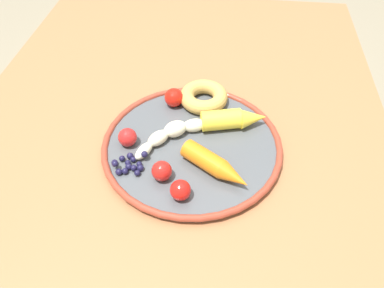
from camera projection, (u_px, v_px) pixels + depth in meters
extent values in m
plane|color=gray|center=(182.00, 285.00, 1.25)|extent=(6.00, 6.00, 0.00)
cube|color=#9D653E|center=(175.00, 133.00, 0.74)|extent=(1.14, 0.83, 0.03)
cube|color=#A0663D|center=(300.00, 114.00, 1.33)|extent=(0.05, 0.05, 0.70)
cube|color=#A0663D|center=(103.00, 99.00, 1.38)|extent=(0.05, 0.05, 0.70)
cylinder|color=#4B4F54|center=(192.00, 146.00, 0.69)|extent=(0.32, 0.32, 0.01)
torus|color=#953927|center=(192.00, 144.00, 0.68)|extent=(0.33, 0.33, 0.01)
ellipsoid|color=#EAE9C2|center=(214.00, 125.00, 0.70)|extent=(0.02, 0.05, 0.02)
ellipsoid|color=#EAE9C2|center=(194.00, 125.00, 0.70)|extent=(0.04, 0.05, 0.02)
ellipsoid|color=#EAE9C2|center=(175.00, 129.00, 0.69)|extent=(0.05, 0.05, 0.03)
ellipsoid|color=#EAE9C2|center=(158.00, 138.00, 0.68)|extent=(0.05, 0.05, 0.02)
ellipsoid|color=#EAE9C2|center=(144.00, 151.00, 0.66)|extent=(0.05, 0.04, 0.02)
cylinder|color=orange|center=(204.00, 158.00, 0.64)|extent=(0.07, 0.08, 0.03)
cone|color=orange|center=(235.00, 177.00, 0.61)|extent=(0.06, 0.06, 0.03)
cylinder|color=yellow|center=(221.00, 121.00, 0.70)|extent=(0.06, 0.08, 0.04)
cone|color=yellow|center=(253.00, 118.00, 0.70)|extent=(0.05, 0.06, 0.04)
torus|color=tan|center=(204.00, 97.00, 0.75)|extent=(0.11, 0.11, 0.03)
sphere|color=#191638|center=(129.00, 167.00, 0.64)|extent=(0.01, 0.01, 0.01)
sphere|color=#191638|center=(115.00, 163.00, 0.65)|extent=(0.01, 0.01, 0.01)
sphere|color=#191638|center=(128.00, 163.00, 0.65)|extent=(0.01, 0.01, 0.01)
sphere|color=#191638|center=(133.00, 159.00, 0.65)|extent=(0.01, 0.01, 0.01)
sphere|color=#191638|center=(134.00, 168.00, 0.64)|extent=(0.01, 0.01, 0.01)
sphere|color=#191638|center=(140.00, 168.00, 0.64)|extent=(0.01, 0.01, 0.01)
sphere|color=#191638|center=(130.00, 156.00, 0.66)|extent=(0.01, 0.01, 0.01)
sphere|color=#191638|center=(125.00, 171.00, 0.63)|extent=(0.01, 0.01, 0.01)
sphere|color=#191638|center=(139.00, 164.00, 0.64)|extent=(0.01, 0.01, 0.01)
sphere|color=#191638|center=(122.00, 159.00, 0.65)|extent=(0.01, 0.01, 0.01)
sphere|color=#191638|center=(137.00, 173.00, 0.63)|extent=(0.01, 0.01, 0.01)
sphere|color=#191638|center=(119.00, 172.00, 0.63)|extent=(0.01, 0.01, 0.01)
sphere|color=#191638|center=(115.00, 164.00, 0.63)|extent=(0.01, 0.01, 0.01)
sphere|color=#191638|center=(144.00, 154.00, 0.65)|extent=(0.01, 0.01, 0.01)
sphere|color=red|center=(174.00, 98.00, 0.75)|extent=(0.04, 0.04, 0.04)
sphere|color=red|center=(164.00, 171.00, 0.62)|extent=(0.03, 0.03, 0.03)
sphere|color=red|center=(128.00, 137.00, 0.67)|extent=(0.03, 0.03, 0.03)
sphere|color=red|center=(180.00, 190.00, 0.59)|extent=(0.03, 0.03, 0.03)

